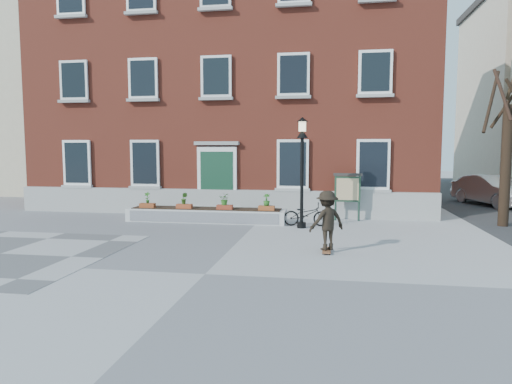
% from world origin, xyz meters
% --- Properties ---
extents(ground, '(100.00, 100.00, 0.00)m').
position_xyz_m(ground, '(0.00, 0.00, 0.00)').
color(ground, '#949497').
rests_on(ground, ground).
extents(checker_patch, '(6.00, 6.00, 0.01)m').
position_xyz_m(checker_patch, '(-6.00, 1.00, 0.01)').
color(checker_patch, '#525254').
rests_on(checker_patch, ground).
extents(distant_building, '(10.00, 12.00, 13.00)m').
position_xyz_m(distant_building, '(-18.00, 20.00, 6.50)').
color(distant_building, beige).
rests_on(distant_building, ground).
extents(bicycle, '(1.67, 0.66, 0.86)m').
position_xyz_m(bicycle, '(1.89, 6.83, 0.43)').
color(bicycle, black).
rests_on(bicycle, ground).
extents(parked_car, '(3.11, 4.86, 1.51)m').
position_xyz_m(parked_car, '(10.67, 14.40, 0.76)').
color(parked_car, '#B6B9BB').
rests_on(parked_car, ground).
extents(brick_building, '(18.40, 10.85, 12.60)m').
position_xyz_m(brick_building, '(-2.00, 13.98, 6.30)').
color(brick_building, '#953A28').
rests_on(brick_building, ground).
extents(planter_assembly, '(6.20, 1.12, 1.15)m').
position_xyz_m(planter_assembly, '(-1.99, 7.18, 0.31)').
color(planter_assembly, silver).
rests_on(planter_assembly, ground).
extents(bare_tree, '(1.83, 1.83, 6.16)m').
position_xyz_m(bare_tree, '(9.01, 8.01, 2.79)').
color(bare_tree, black).
rests_on(bare_tree, ground).
extents(lamp_post, '(0.40, 0.40, 3.93)m').
position_xyz_m(lamp_post, '(1.75, 6.41, 2.54)').
color(lamp_post, black).
rests_on(lamp_post, ground).
extents(notice_board, '(1.10, 0.16, 1.87)m').
position_xyz_m(notice_board, '(3.40, 8.33, 1.26)').
color(notice_board, '#172F22').
rests_on(notice_board, ground).
extents(skateboarder, '(1.21, 1.08, 1.70)m').
position_xyz_m(skateboarder, '(2.69, 2.66, 0.88)').
color(skateboarder, brown).
rests_on(skateboarder, ground).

